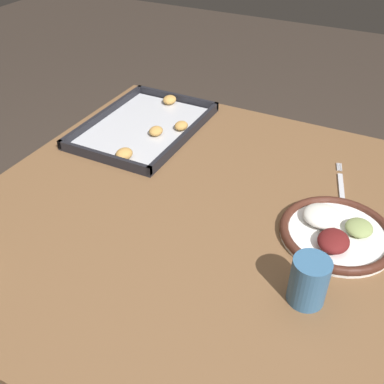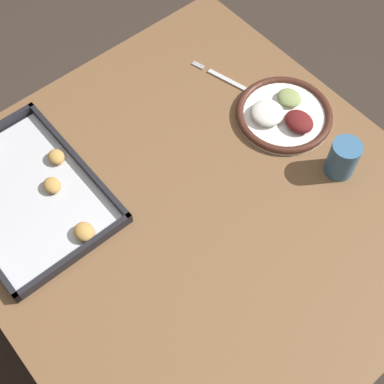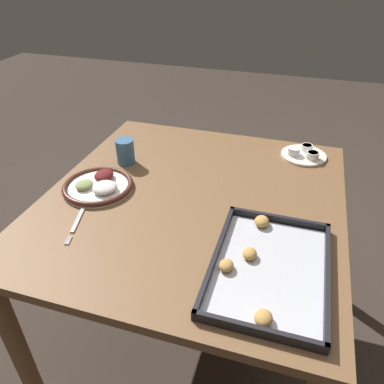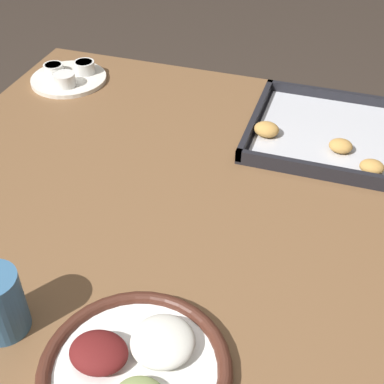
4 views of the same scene
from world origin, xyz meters
TOP-DOWN VIEW (x-y plane):
  - ground_plane at (0.00, 0.00)m, footprint 8.00×8.00m
  - dining_table at (0.00, 0.00)m, footprint 1.06×1.00m
  - dinner_plate at (0.05, -0.33)m, footprint 0.25×0.25m
  - fork at (0.22, -0.31)m, footprint 0.22×0.07m
  - baking_tray at (0.27, 0.29)m, footprint 0.43×0.30m
  - drinking_cup at (-0.15, -0.32)m, footprint 0.07×0.07m

SIDE VIEW (x-z plane):
  - ground_plane at x=0.00m, z-range 0.00..0.00m
  - dining_table at x=0.00m, z-range 0.26..0.98m
  - fork at x=0.22m, z-range 0.72..0.72m
  - baking_tray at x=0.27m, z-range 0.71..0.75m
  - dinner_plate at x=0.05m, z-range 0.71..0.75m
  - drinking_cup at x=-0.15m, z-range 0.72..0.82m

